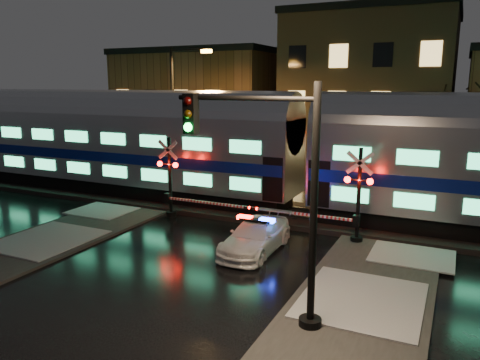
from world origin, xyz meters
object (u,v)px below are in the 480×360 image
at_px(police_car, 256,236).
at_px(streetlight, 177,107).
at_px(crossing_signal_left, 175,186).
at_px(traffic_light, 276,200).
at_px(crossing_signal_right, 349,204).

bearing_deg(police_car, streetlight, 135.73).
relative_size(crossing_signal_left, traffic_light, 0.86).
bearing_deg(crossing_signal_right, police_car, -139.97).
bearing_deg(police_car, crossing_signal_right, 40.03).
xyz_separation_m(crossing_signal_right, crossing_signal_left, (-8.41, -0.00, -0.01)).
relative_size(police_car, traffic_light, 0.66).
bearing_deg(crossing_signal_left, traffic_light, -42.89).
distance_m(police_car, traffic_light, 6.27).
bearing_deg(streetlight, crossing_signal_right, -28.10).
height_order(police_car, crossing_signal_left, crossing_signal_left).
bearing_deg(crossing_signal_right, crossing_signal_left, -180.00).
distance_m(traffic_light, streetlight, 18.73).
bearing_deg(police_car, traffic_light, -61.41).
xyz_separation_m(crossing_signal_right, streetlight, (-12.54, 6.70, 3.39)).
bearing_deg(crossing_signal_left, streetlight, 121.69).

